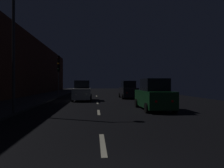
{
  "coord_description": "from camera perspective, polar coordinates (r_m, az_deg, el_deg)",
  "views": [
    {
      "loc": [
        -0.23,
        -2.83,
        1.81
      ],
      "look_at": [
        1.74,
        19.74,
        1.74
      ],
      "focal_mm": 31.39,
      "sensor_mm": 36.0,
      "label": 1
    }
  ],
  "objects": [
    {
      "name": "traffic_light_far_left",
      "position": [
        24.41,
        -15.32,
        4.72
      ],
      "size": [
        0.37,
        0.48,
        5.13
      ],
      "rotation": [
        0.0,
        0.0,
        -1.36
      ],
      "color": "#38383A",
      "rests_on": "ground"
    },
    {
      "name": "car_parked_right_near",
      "position": [
        13.73,
        12.1,
        -3.31
      ],
      "size": [
        1.96,
        4.24,
        2.14
      ],
      "rotation": [
        0.0,
        0.0,
        1.57
      ],
      "color": "#0F3819",
      "rests_on": "ground"
    },
    {
      "name": "building_facade_left",
      "position": [
        25.7,
        -26.24,
        5.78
      ],
      "size": [
        0.8,
        63.0,
        8.66
      ],
      "primitive_type": "cube",
      "color": "#472319",
      "rests_on": "ground"
    },
    {
      "name": "ground",
      "position": [
        27.4,
        -4.5,
        -3.63
      ],
      "size": [
        26.2,
        84.0,
        0.02
      ],
      "primitive_type": "cube",
      "color": "black"
    },
    {
      "name": "car_approaching_headlights",
      "position": [
        20.81,
        -8.66,
        -2.16
      ],
      "size": [
        1.93,
        4.18,
        2.11
      ],
      "rotation": [
        0.0,
        0.0,
        -1.57
      ],
      "color": "silver",
      "rests_on": "ground"
    },
    {
      "name": "sidewalk_left",
      "position": [
        28.19,
        -18.69,
        -3.36
      ],
      "size": [
        4.4,
        84.0,
        0.15
      ],
      "primitive_type": "cube",
      "color": "#28282B",
      "rests_on": "ground"
    },
    {
      "name": "car_parked_right_far",
      "position": [
        23.87,
        4.74,
        -1.85
      ],
      "size": [
        1.94,
        4.2,
        2.11
      ],
      "rotation": [
        0.0,
        0.0,
        1.57
      ],
      "color": "black",
      "rests_on": "ground"
    },
    {
      "name": "streetlamp_overhead",
      "position": [
        12.52,
        -24.76,
        13.92
      ],
      "size": [
        1.7,
        0.44,
        7.23
      ],
      "color": "#2D2D30",
      "rests_on": "ground"
    },
    {
      "name": "lane_centerline",
      "position": [
        16.15,
        -4.16,
        -6.24
      ],
      "size": [
        0.16,
        24.22,
        0.01
      ],
      "color": "beige",
      "rests_on": "ground"
    }
  ]
}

